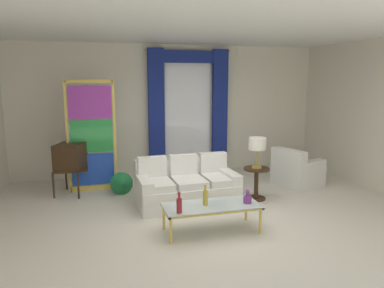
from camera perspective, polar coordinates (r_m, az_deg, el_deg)
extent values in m
plane|color=silver|center=(6.04, 2.89, -11.30)|extent=(16.00, 16.00, 0.00)
cube|color=silver|center=(8.61, -3.37, 5.43)|extent=(8.00, 0.12, 3.00)
cube|color=silver|center=(8.07, 27.14, 4.01)|extent=(0.12, 7.00, 3.00)
cube|color=white|center=(6.44, 0.83, 17.40)|extent=(8.00, 7.60, 0.04)
cube|color=white|center=(8.62, -0.68, 5.78)|extent=(1.10, 0.02, 2.50)
cylinder|color=gold|center=(8.54, -0.56, 14.54)|extent=(2.00, 0.04, 0.04)
cube|color=navy|center=(8.36, -5.64, 5.60)|extent=(0.36, 0.12, 2.70)
cube|color=navy|center=(8.75, 4.40, 5.82)|extent=(0.36, 0.12, 2.70)
cube|color=navy|center=(8.51, -0.52, 13.61)|extent=(1.80, 0.10, 0.28)
cube|color=white|center=(6.51, -0.72, -7.92)|extent=(1.77, 0.97, 0.38)
cube|color=white|center=(6.79, -1.63, -5.38)|extent=(1.75, 0.27, 0.78)
cube|color=white|center=(6.73, 5.68, -6.53)|extent=(0.23, 0.86, 0.56)
cube|color=white|center=(6.31, -7.58, -7.74)|extent=(0.23, 0.86, 0.56)
cube|color=white|center=(6.57, 4.27, -5.48)|extent=(0.56, 0.76, 0.12)
cube|color=white|center=(6.81, 3.30, -3.01)|extent=(0.52, 0.16, 0.40)
cube|color=white|center=(6.39, -0.60, -5.92)|extent=(0.56, 0.76, 0.12)
cube|color=white|center=(6.63, -1.41, -3.36)|extent=(0.52, 0.16, 0.40)
cube|color=white|center=(6.25, -5.72, -6.33)|extent=(0.56, 0.76, 0.12)
cube|color=white|center=(6.50, -6.34, -3.70)|extent=(0.52, 0.16, 0.40)
cube|color=silver|center=(5.35, 3.10, -9.63)|extent=(1.40, 0.58, 0.02)
cube|color=gold|center=(5.60, 2.22, -8.92)|extent=(1.40, 0.04, 0.03)
cube|color=gold|center=(5.11, 4.07, -10.83)|extent=(1.40, 0.04, 0.03)
cube|color=gold|center=(5.19, -4.19, -10.50)|extent=(0.04, 0.58, 0.03)
cube|color=gold|center=(5.59, 9.83, -9.08)|extent=(0.04, 0.58, 0.03)
cylinder|color=gold|center=(5.49, -4.47, -11.43)|extent=(0.04, 0.04, 0.38)
cylinder|color=gold|center=(5.87, 8.54, -10.09)|extent=(0.04, 0.04, 0.38)
cylinder|color=gold|center=(5.04, -3.36, -13.49)|extent=(0.04, 0.04, 0.38)
cylinder|color=gold|center=(5.44, 10.71, -11.81)|extent=(0.04, 0.04, 0.38)
cylinder|color=gold|center=(5.30, 2.12, -8.48)|extent=(0.07, 0.07, 0.21)
cylinder|color=gold|center=(5.26, 2.13, -7.09)|extent=(0.03, 0.03, 0.06)
sphere|color=gold|center=(5.25, 2.13, -6.59)|extent=(0.04, 0.04, 0.04)
cylinder|color=#753384|center=(5.46, 8.73, -8.65)|extent=(0.12, 0.12, 0.10)
cylinder|color=#753384|center=(5.43, 8.76, -7.90)|extent=(0.04, 0.04, 0.05)
sphere|color=#753384|center=(5.42, 8.77, -7.41)|extent=(0.06, 0.06, 0.06)
cylinder|color=maroon|center=(4.99, -2.03, -9.73)|extent=(0.08, 0.08, 0.20)
cylinder|color=maroon|center=(4.95, -2.04, -8.30)|extent=(0.03, 0.03, 0.06)
sphere|color=maroon|center=(4.94, -2.04, -7.76)|extent=(0.04, 0.04, 0.04)
cube|color=#382314|center=(7.38, -18.51, -3.75)|extent=(0.62, 0.54, 0.03)
cylinder|color=#382314|center=(7.30, -21.00, -6.10)|extent=(0.04, 0.04, 0.50)
cylinder|color=#382314|center=(7.79, -19.23, -4.98)|extent=(0.04, 0.04, 0.50)
cylinder|color=#382314|center=(7.11, -17.48, -6.32)|extent=(0.04, 0.04, 0.50)
cylinder|color=#382314|center=(7.61, -15.91, -5.15)|extent=(0.04, 0.04, 0.50)
cube|color=#382314|center=(7.33, -18.62, -1.82)|extent=(0.64, 0.69, 0.48)
cube|color=black|center=(7.42, -20.30, -1.62)|extent=(0.14, 0.37, 0.30)
cylinder|color=gold|center=(7.39, -20.47, -3.17)|extent=(0.02, 0.04, 0.04)
cylinder|color=gold|center=(7.53, -19.96, -2.89)|extent=(0.02, 0.04, 0.04)
cylinder|color=silver|center=(7.26, -18.81, 1.43)|extent=(0.05, 0.13, 0.34)
cylinder|color=silver|center=(7.26, -18.81, 1.43)|extent=(0.05, 0.13, 0.34)
cube|color=white|center=(8.00, 16.38, -4.79)|extent=(1.01, 1.01, 0.40)
cube|color=white|center=(7.94, 16.47, -3.05)|extent=(0.87, 0.87, 0.10)
cube|color=white|center=(7.72, 14.92, -3.74)|extent=(0.44, 0.82, 0.80)
cube|color=white|center=(8.18, 14.70, -3.73)|extent=(0.76, 0.40, 0.58)
cube|color=white|center=(7.79, 18.21, -4.62)|extent=(0.76, 0.40, 0.58)
cube|color=gold|center=(7.42, -19.03, 1.01)|extent=(0.05, 0.05, 2.20)
cube|color=gold|center=(7.41, -12.07, 1.33)|extent=(0.05, 0.05, 2.20)
cube|color=gold|center=(7.32, -15.96, 9.48)|extent=(0.90, 0.05, 0.06)
cube|color=gold|center=(7.63, -15.18, -6.64)|extent=(0.90, 0.05, 0.10)
cube|color=#1E47B7|center=(7.53, -15.31, -3.85)|extent=(0.82, 0.02, 0.64)
cube|color=#238E3D|center=(7.40, -15.55, 1.17)|extent=(0.82, 0.02, 0.64)
cube|color=purple|center=(7.33, -15.80, 6.33)|extent=(0.82, 0.02, 0.64)
cylinder|color=beige|center=(7.32, -11.02, -7.34)|extent=(0.16, 0.16, 0.06)
ellipsoid|color=navy|center=(7.29, -11.05, -6.52)|extent=(0.18, 0.32, 0.20)
sphere|color=navy|center=(7.39, -11.16, -5.39)|extent=(0.09, 0.09, 0.09)
cone|color=gold|center=(7.45, -11.20, -5.27)|extent=(0.02, 0.04, 0.02)
cone|color=#207D41|center=(7.09, -10.97, -6.15)|extent=(0.44, 0.40, 0.50)
cylinder|color=#382314|center=(6.79, 10.15, -3.88)|extent=(0.48, 0.48, 0.03)
cylinder|color=#382314|center=(6.87, 10.08, -6.23)|extent=(0.08, 0.08, 0.55)
cylinder|color=#382314|center=(6.95, 10.01, -8.41)|extent=(0.36, 0.36, 0.03)
cylinder|color=#B29338|center=(6.78, 10.16, -3.59)|extent=(0.18, 0.18, 0.04)
cylinder|color=#B29338|center=(6.74, 10.22, -1.94)|extent=(0.03, 0.03, 0.36)
cylinder|color=white|center=(6.69, 10.28, 0.07)|extent=(0.32, 0.32, 0.22)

